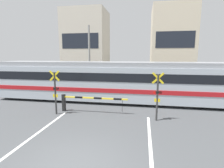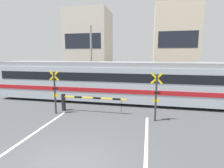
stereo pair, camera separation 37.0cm
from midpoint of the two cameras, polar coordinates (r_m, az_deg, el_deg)
ground_plane at (r=6.83m, az=-13.10°, el=-24.53°), size 160.00×160.00×0.00m
rail_track_near at (r=13.92m, az=1.02°, el=-6.15°), size 50.00×0.10×0.08m
rail_track_far at (r=15.29m, az=2.03°, el=-4.72°), size 50.00×0.10×0.08m
road_stripe_left at (r=8.64m, az=-28.44°, el=-17.74°), size 0.14×9.33×0.01m
road_stripe_right at (r=6.90m, az=12.62°, el=-24.10°), size 0.14×9.33×0.01m
commuter_train at (r=14.20m, az=2.96°, el=1.14°), size 20.29×2.96×3.24m
crossing_barrier_near at (r=11.92m, az=-9.55°, el=-5.20°), size 4.46×0.20×1.16m
crossing_barrier_far at (r=17.48m, az=9.17°, el=-0.50°), size 4.46×0.20×1.16m
crossing_signal_left at (r=11.72m, az=-17.33°, el=-1.94°), size 0.68×0.15×2.84m
crossing_signal_right at (r=10.28m, az=15.18°, el=-3.40°), size 0.68×0.15×2.84m
pedestrian at (r=19.69m, az=4.44°, el=1.37°), size 0.38×0.23×1.76m
building_left_of_street at (r=27.91m, az=-7.05°, el=12.29°), size 6.27×5.64×10.37m
building_right_of_street at (r=26.69m, az=20.08°, el=11.91°), size 5.66×5.64×10.36m
utility_pole_streetside at (r=20.72m, az=-6.28°, el=8.78°), size 0.22×0.22×7.11m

